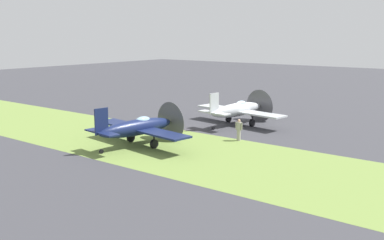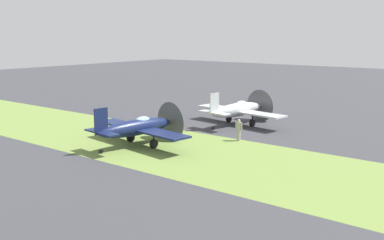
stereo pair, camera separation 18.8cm
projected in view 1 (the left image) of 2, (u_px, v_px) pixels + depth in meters
ground_plane at (236, 122)px, 43.11m from camera, size 160.00×160.00×0.00m
grass_verge at (156, 145)px, 34.20m from camera, size 120.00×11.00×0.01m
airplane_lead at (238, 110)px, 41.68m from camera, size 9.64×7.66×3.41m
airplane_wingman at (138, 127)px, 33.78m from camera, size 9.60×7.63×3.40m
ground_crew_chief at (239, 129)px, 35.50m from camera, size 0.63×0.38×1.73m
fuel_drum at (180, 125)px, 39.47m from camera, size 0.60×0.60×0.90m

